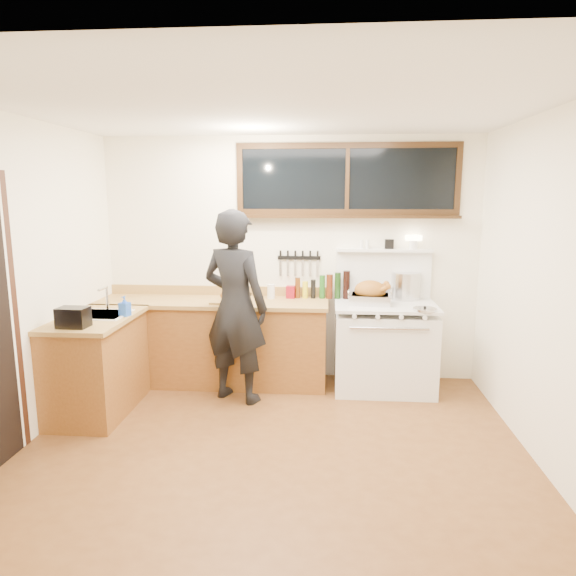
# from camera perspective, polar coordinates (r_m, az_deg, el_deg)

# --- Properties ---
(ground_plane) EXTENTS (4.00, 3.50, 0.02)m
(ground_plane) POSITION_cam_1_polar(r_m,az_deg,el_deg) (4.27, -1.64, -17.63)
(ground_plane) COLOR brown
(room_shell) EXTENTS (4.10, 3.60, 2.65)m
(room_shell) POSITION_cam_1_polar(r_m,az_deg,el_deg) (3.79, -1.77, 5.16)
(room_shell) COLOR white
(room_shell) RESTS_ON ground
(counter_back) EXTENTS (2.44, 0.64, 1.00)m
(counter_back) POSITION_cam_1_polar(r_m,az_deg,el_deg) (5.56, -8.33, -5.83)
(counter_back) COLOR brown
(counter_back) RESTS_ON ground
(counter_left) EXTENTS (0.64, 1.09, 0.90)m
(counter_left) POSITION_cam_1_polar(r_m,az_deg,el_deg) (5.09, -20.44, -7.92)
(counter_left) COLOR brown
(counter_left) RESTS_ON ground
(sink_unit) EXTENTS (0.50, 0.45, 0.37)m
(sink_unit) POSITION_cam_1_polar(r_m,az_deg,el_deg) (5.05, -20.16, -3.41)
(sink_unit) COLOR white
(sink_unit) RESTS_ON counter_left
(vintage_stove) EXTENTS (1.02, 0.74, 1.57)m
(vintage_stove) POSITION_cam_1_polar(r_m,az_deg,el_deg) (5.41, 10.62, -6.21)
(vintage_stove) COLOR white
(vintage_stove) RESTS_ON ground
(back_window) EXTENTS (2.32, 0.13, 0.77)m
(back_window) POSITION_cam_1_polar(r_m,az_deg,el_deg) (5.47, 6.59, 11.04)
(back_window) COLOR black
(back_window) RESTS_ON room_shell
(knife_strip) EXTENTS (0.46, 0.03, 0.28)m
(knife_strip) POSITION_cam_1_polar(r_m,az_deg,el_deg) (5.53, 1.23, 3.26)
(knife_strip) COLOR black
(knife_strip) RESTS_ON room_shell
(man) EXTENTS (0.80, 0.68, 1.86)m
(man) POSITION_cam_1_polar(r_m,az_deg,el_deg) (4.95, -5.88, -2.08)
(man) COLOR black
(man) RESTS_ON ground
(soap_bottle) EXTENTS (0.10, 0.10, 0.18)m
(soap_bottle) POSITION_cam_1_polar(r_m,az_deg,el_deg) (4.90, -17.70, -1.92)
(soap_bottle) COLOR blue
(soap_bottle) RESTS_ON counter_left
(toaster) EXTENTS (0.25, 0.18, 0.17)m
(toaster) POSITION_cam_1_polar(r_m,az_deg,el_deg) (4.64, -22.76, -3.02)
(toaster) COLOR black
(toaster) RESTS_ON counter_left
(cutting_board) EXTENTS (0.38, 0.30, 0.13)m
(cutting_board) POSITION_cam_1_polar(r_m,az_deg,el_deg) (5.28, -6.52, -1.09)
(cutting_board) COLOR #A68042
(cutting_board) RESTS_ON counter_back
(roast_turkey) EXTENTS (0.45, 0.35, 0.24)m
(roast_turkey) POSITION_cam_1_polar(r_m,az_deg,el_deg) (5.25, 9.15, -0.67)
(roast_turkey) COLOR silver
(roast_turkey) RESTS_ON vintage_stove
(stockpot) EXTENTS (0.35, 0.35, 0.29)m
(stockpot) POSITION_cam_1_polar(r_m,az_deg,el_deg) (5.56, 12.98, 0.26)
(stockpot) COLOR silver
(stockpot) RESTS_ON vintage_stove
(saucepan) EXTENTS (0.17, 0.29, 0.12)m
(saucepan) POSITION_cam_1_polar(r_m,az_deg,el_deg) (5.59, 11.28, -0.47)
(saucepan) COLOR silver
(saucepan) RESTS_ON vintage_stove
(pot_lid) EXTENTS (0.27, 0.27, 0.04)m
(pot_lid) POSITION_cam_1_polar(r_m,az_deg,el_deg) (5.08, 14.96, -2.28)
(pot_lid) COLOR silver
(pot_lid) RESTS_ON vintage_stove
(coffee_tin) EXTENTS (0.10, 0.08, 0.13)m
(coffee_tin) POSITION_cam_1_polar(r_m,az_deg,el_deg) (5.47, 0.30, -0.45)
(coffee_tin) COLOR maroon
(coffee_tin) RESTS_ON counter_back
(pitcher) EXTENTS (0.11, 0.11, 0.15)m
(pitcher) POSITION_cam_1_polar(r_m,az_deg,el_deg) (5.45, -1.90, -0.38)
(pitcher) COLOR white
(pitcher) RESTS_ON counter_back
(bottle_cluster) EXTENTS (0.58, 0.07, 0.30)m
(bottle_cluster) POSITION_cam_1_polar(r_m,az_deg,el_deg) (5.46, 4.34, 0.15)
(bottle_cluster) COLOR black
(bottle_cluster) RESTS_ON counter_back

